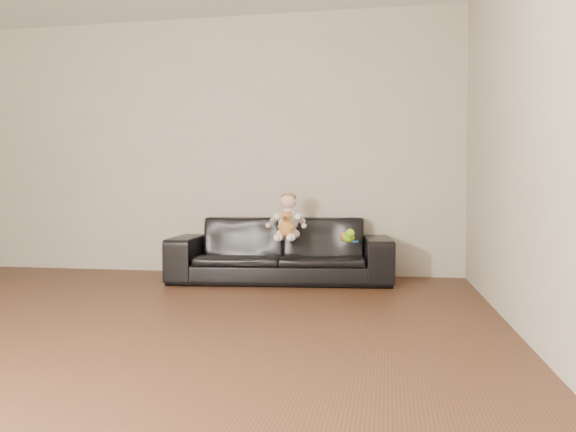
% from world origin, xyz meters
% --- Properties ---
extents(floor, '(5.50, 5.50, 0.00)m').
position_xyz_m(floor, '(0.00, 0.00, 0.00)').
color(floor, '#4A2B1A').
rests_on(floor, ground).
extents(wall_back, '(5.00, 0.00, 5.00)m').
position_xyz_m(wall_back, '(0.00, 2.75, 1.30)').
color(wall_back, '#BAB09C').
rests_on(wall_back, ground).
extents(wall_right, '(0.00, 5.50, 5.50)m').
position_xyz_m(wall_right, '(2.50, 0.00, 1.30)').
color(wall_right, '#BAB09C').
rests_on(wall_right, ground).
extents(sofa, '(2.06, 0.97, 0.58)m').
position_xyz_m(sofa, '(0.80, 2.25, 0.29)').
color(sofa, black).
rests_on(sofa, floor).
extents(baby, '(0.31, 0.37, 0.43)m').
position_xyz_m(baby, '(0.89, 2.14, 0.57)').
color(baby, '#FBD4DD').
rests_on(baby, sofa).
extents(teddy_bear, '(0.13, 0.13, 0.22)m').
position_xyz_m(teddy_bear, '(0.90, 2.01, 0.54)').
color(teddy_bear, '#C27C37').
rests_on(teddy_bear, sofa).
extents(toy_green, '(0.12, 0.14, 0.09)m').
position_xyz_m(toy_green, '(1.44, 2.02, 0.43)').
color(toy_green, '#88D318').
rests_on(toy_green, sofa).
extents(toy_rattle, '(0.08, 0.08, 0.07)m').
position_xyz_m(toy_rattle, '(1.39, 2.12, 0.42)').
color(toy_rattle, red).
rests_on(toy_rattle, sofa).
extents(toy_blue_disc, '(0.11, 0.11, 0.01)m').
position_xyz_m(toy_blue_disc, '(1.47, 2.07, 0.39)').
color(toy_blue_disc, blue).
rests_on(toy_blue_disc, sofa).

